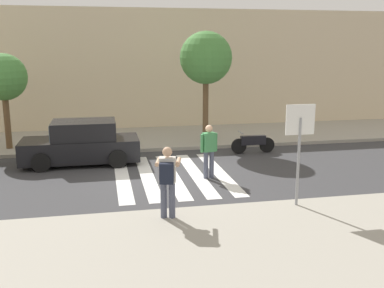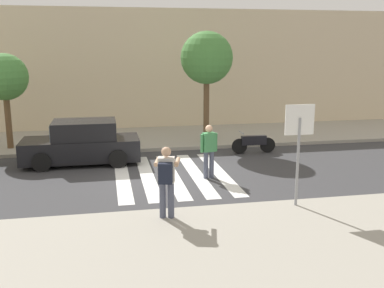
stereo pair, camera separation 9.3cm
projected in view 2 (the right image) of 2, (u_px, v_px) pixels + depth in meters
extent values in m
plane|color=#38383A|center=(173.00, 177.00, 14.52)|extent=(120.00, 120.00, 0.00)
cube|color=#9E998C|center=(222.00, 264.00, 8.57)|extent=(60.00, 6.00, 0.14)
cube|color=#9E998C|center=(153.00, 138.00, 20.26)|extent=(60.00, 4.80, 0.14)
cube|color=beige|center=(143.00, 68.00, 23.86)|extent=(56.00, 4.00, 5.92)
cube|color=silver|center=(123.00, 177.00, 14.41)|extent=(0.44, 5.20, 0.01)
cube|color=silver|center=(147.00, 176.00, 14.56)|extent=(0.44, 5.20, 0.01)
cube|color=silver|center=(172.00, 175.00, 14.71)|extent=(0.44, 5.20, 0.01)
cube|color=silver|center=(196.00, 173.00, 14.86)|extent=(0.44, 5.20, 0.01)
cube|color=silver|center=(219.00, 172.00, 15.01)|extent=(0.44, 5.20, 0.01)
cylinder|color=gray|center=(298.00, 162.00, 11.30)|extent=(0.07, 0.07, 2.27)
cube|color=white|center=(300.00, 120.00, 11.08)|extent=(0.76, 0.03, 0.76)
cube|color=red|center=(299.00, 120.00, 11.10)|extent=(0.66, 0.02, 0.66)
cylinder|color=#474C60|center=(163.00, 200.00, 10.62)|extent=(0.15, 0.15, 0.88)
cylinder|color=#474C60|center=(171.00, 200.00, 10.61)|extent=(0.15, 0.15, 0.88)
cube|color=silver|center=(166.00, 170.00, 10.45)|extent=(0.43, 0.32, 0.60)
sphere|color=tan|center=(166.00, 152.00, 10.36)|extent=(0.23, 0.23, 0.23)
cylinder|color=tan|center=(157.00, 162.00, 10.65)|extent=(0.23, 0.59, 0.10)
cylinder|color=tan|center=(177.00, 162.00, 10.63)|extent=(0.23, 0.59, 0.10)
cube|color=black|center=(168.00, 159.00, 10.81)|extent=(0.16, 0.13, 0.10)
cube|color=black|center=(165.00, 173.00, 10.23)|extent=(0.36, 0.27, 0.48)
cylinder|color=#474C60|center=(206.00, 165.00, 14.23)|extent=(0.15, 0.15, 0.88)
cylinder|color=#474C60|center=(212.00, 164.00, 14.31)|extent=(0.15, 0.15, 0.88)
cube|color=#3D844C|center=(209.00, 142.00, 14.11)|extent=(0.42, 0.31, 0.60)
sphere|color=tan|center=(209.00, 129.00, 14.02)|extent=(0.23, 0.23, 0.23)
cylinder|color=#3D844C|center=(202.00, 143.00, 14.02)|extent=(0.10, 0.10, 0.58)
cylinder|color=#3D844C|center=(216.00, 142.00, 14.20)|extent=(0.10, 0.10, 0.58)
cube|color=black|center=(81.00, 149.00, 16.06)|extent=(4.10, 1.70, 0.76)
cube|color=black|center=(84.00, 130.00, 15.94)|extent=(2.20, 1.56, 0.64)
cube|color=slate|center=(53.00, 131.00, 15.74)|extent=(0.10, 1.50, 0.54)
cube|color=slate|center=(112.00, 129.00, 16.12)|extent=(0.10, 1.50, 0.51)
cylinder|color=black|center=(42.00, 162.00, 15.05)|extent=(0.64, 0.22, 0.64)
cylinder|color=black|center=(47.00, 151.00, 16.68)|extent=(0.64, 0.22, 0.64)
cylinder|color=black|center=(118.00, 159.00, 15.53)|extent=(0.64, 0.22, 0.64)
cylinder|color=black|center=(117.00, 148.00, 17.16)|extent=(0.64, 0.22, 0.64)
cylinder|color=black|center=(239.00, 146.00, 17.52)|extent=(0.60, 0.10, 0.60)
cylinder|color=black|center=(268.00, 145.00, 17.74)|extent=(0.60, 0.10, 0.60)
cube|color=black|center=(254.00, 140.00, 17.58)|extent=(1.00, 0.20, 0.36)
cylinder|color=gray|center=(241.00, 132.00, 17.41)|extent=(0.04, 0.60, 0.04)
cylinder|color=brown|center=(8.00, 120.00, 17.73)|extent=(0.24, 0.24, 2.28)
sphere|color=#47843D|center=(4.00, 77.00, 17.36)|extent=(1.82, 1.82, 1.82)
cylinder|color=brown|center=(206.00, 109.00, 18.69)|extent=(0.24, 0.24, 2.88)
sphere|color=#47843D|center=(207.00, 58.00, 18.24)|extent=(2.14, 2.14, 2.14)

